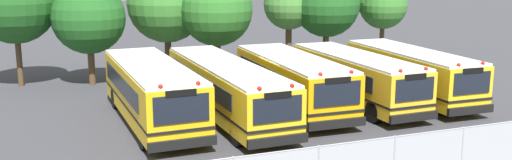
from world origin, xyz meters
name	(u,v)px	position (x,y,z in m)	size (l,w,h in m)	color
ground_plane	(291,110)	(0.00, 0.00, 0.00)	(160.00, 160.00, 0.00)	#38383D
school_bus_0	(152,91)	(-6.62, 0.22, 1.45)	(2.83, 10.17, 2.76)	yellow
school_bus_1	(226,87)	(-3.26, 0.05, 1.37)	(2.68, 11.69, 2.60)	yellow
school_bus_2	(292,80)	(0.11, 0.11, 1.41)	(2.81, 9.42, 2.68)	#EAA80C
school_bus_3	(356,77)	(3.46, -0.14, 1.38)	(2.56, 9.49, 2.62)	yellow
school_bus_4	(411,72)	(6.70, -0.16, 1.40)	(2.64, 9.39, 2.66)	yellow
tree_0	(14,1)	(-12.22, 10.51, 4.81)	(4.65, 4.65, 7.09)	#4C3823
tree_1	(90,16)	(-8.27, 9.30, 3.95)	(4.16, 4.16, 5.97)	#4C3823
tree_2	(169,2)	(-3.25, 11.61, 4.49)	(5.03, 5.03, 6.93)	#4C3823
tree_3	(215,9)	(-0.91, 9.27, 4.16)	(4.45, 4.45, 6.32)	#4C3823
tree_4	(289,4)	(4.87, 11.07, 4.18)	(3.46, 3.46, 5.90)	#4C3823
tree_5	(328,3)	(7.15, 9.82, 4.24)	(4.43, 4.43, 6.40)	#4C3823
tree_6	(381,4)	(11.50, 10.10, 4.04)	(3.43, 3.36, 5.67)	#4C3823
chainlink_fence	(429,156)	(0.35, -9.87, 0.89)	(18.65, 0.07, 1.71)	#9EA0A3
traffic_cone	(435,154)	(1.90, -8.29, 0.23)	(0.35, 0.35, 0.45)	#EA5914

